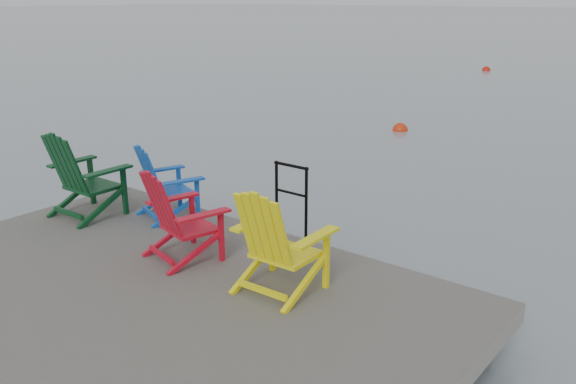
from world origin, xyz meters
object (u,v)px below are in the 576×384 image
Objects in this scene: chair_yellow at (277,240)px; buoy_b at (486,70)px; handrail at (291,194)px; chair_green at (82,174)px; chair_blue at (164,181)px; buoy_a at (400,130)px; chair_red at (178,215)px.

chair_yellow is 24.58m from buoy_b.
chair_green is (-2.55, -1.09, 0.03)m from handrail.
buoy_b is at bearing 98.04° from chair_green.
buoy_a is (-1.29, 8.78, -0.98)m from chair_blue.
chair_yellow reaches higher than chair_blue.
buoy_a is 14.42m from buoy_b.
chair_red is 1.32m from chair_yellow.
chair_red reaches higher than buoy_a.
chair_red is at bearing -76.65° from buoy_b.
chair_red is (1.13, -0.78, 0.02)m from chair_blue.
chair_red is at bearing -179.31° from chair_yellow.
chair_blue is at bearing -164.50° from handrail.
handrail is at bearing 35.29° from chair_blue.
handrail reaches higher than buoy_a.
handrail is at bearing 120.84° from chair_yellow.
handrail is at bearing -70.23° from buoy_a.
chair_green is 1.06× the size of chair_yellow.
chair_blue is (-1.69, -0.47, -0.06)m from handrail.
chair_blue is 0.91× the size of chair_yellow.
chair_green is at bearing -81.26° from buoy_b.
chair_yellow is (3.31, -0.10, -0.03)m from chair_green.
buoy_b is at bearing 104.63° from chair_yellow.
chair_blue is 2.52× the size of buoy_b.
chair_yellow is 2.73× the size of buoy_a.
handrail is 1.41m from chair_yellow.
handrail is at bearing 80.37° from chair_red.
buoy_b is (-6.16, 22.38, -1.04)m from handrail.
chair_yellow is (0.76, -1.19, -0.01)m from handrail.
chair_yellow is at bearing 3.40° from chair_blue.
buoy_b is (-4.47, 22.84, -0.98)m from chair_blue.
buoy_a is at bearing 91.92° from chair_green.
chair_red is at bearing -14.65° from chair_blue.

